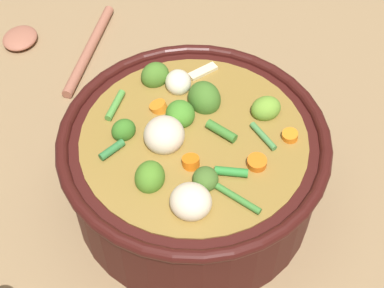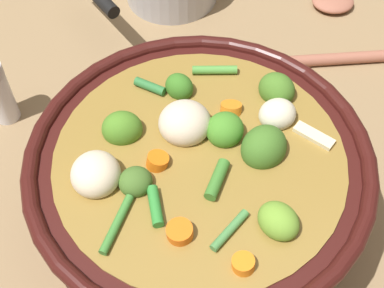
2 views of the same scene
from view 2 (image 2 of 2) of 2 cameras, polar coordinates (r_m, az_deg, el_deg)
ground_plane at (r=0.57m, az=0.81°, el=-8.34°), size 1.10×1.10×0.00m
cooking_pot at (r=0.51m, az=0.90°, el=-4.74°), size 0.32×0.32×0.15m
wooden_spoon at (r=0.79m, az=16.19°, el=12.21°), size 0.21×0.17×0.02m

